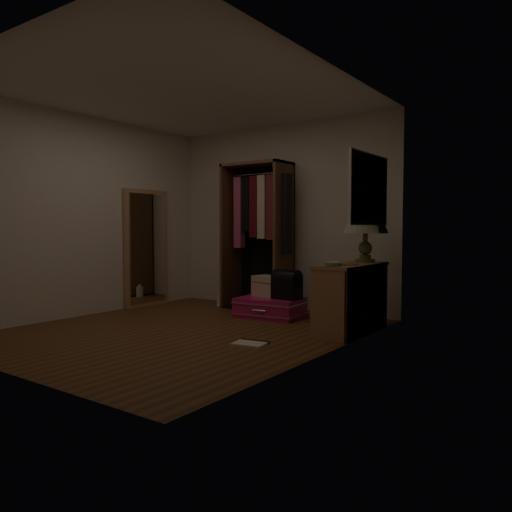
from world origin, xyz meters
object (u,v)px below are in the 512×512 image
(train_case, at_px, (268,286))
(table_lamp, at_px, (366,221))
(black_bag, at_px, (287,284))
(console_bookshelf, at_px, (352,296))
(white_jug, at_px, (221,300))
(open_wardrobe, at_px, (261,223))
(pink_suitcase, at_px, (270,307))
(floor_mirror, at_px, (147,248))

(train_case, bearing_deg, table_lamp, 14.55)
(black_bag, xyz_separation_m, table_lamp, (1.01, 0.08, 0.78))
(console_bookshelf, xyz_separation_m, white_jug, (-2.33, 0.57, -0.31))
(console_bookshelf, relative_size, train_case, 2.47)
(open_wardrobe, bearing_deg, table_lamp, -13.06)
(pink_suitcase, height_order, black_bag, black_bag)
(train_case, xyz_separation_m, table_lamp, (1.34, -0.00, 0.84))
(open_wardrobe, height_order, black_bag, open_wardrobe)
(black_bag, relative_size, table_lamp, 0.58)
(table_lamp, height_order, white_jug, table_lamp)
(open_wardrobe, xyz_separation_m, white_jug, (-0.60, -0.17, -1.13))
(pink_suitcase, xyz_separation_m, white_jug, (-1.09, 0.33, -0.04))
(console_bookshelf, distance_m, table_lamp, 0.89)
(open_wardrobe, relative_size, pink_suitcase, 2.32)
(table_lamp, relative_size, white_jug, 3.17)
(console_bookshelf, relative_size, white_jug, 5.51)
(train_case, relative_size, table_lamp, 0.70)
(open_wardrobe, relative_size, table_lamp, 3.18)
(console_bookshelf, height_order, floor_mirror, floor_mirror)
(floor_mirror, bearing_deg, open_wardrobe, 27.03)
(black_bag, bearing_deg, table_lamp, 9.33)
(white_jug, bearing_deg, console_bookshelf, -13.66)
(black_bag, distance_m, white_jug, 1.41)
(console_bookshelf, bearing_deg, white_jug, 166.34)
(open_wardrobe, bearing_deg, floor_mirror, -152.97)
(open_wardrobe, relative_size, floor_mirror, 1.21)
(console_bookshelf, height_order, white_jug, console_bookshelf)
(open_wardrobe, height_order, white_jug, open_wardrobe)
(table_lamp, bearing_deg, open_wardrobe, 166.94)
(black_bag, relative_size, white_jug, 1.84)
(console_bookshelf, relative_size, pink_suitcase, 1.27)
(floor_mirror, relative_size, table_lamp, 2.63)
(pink_suitcase, xyz_separation_m, black_bag, (0.24, 0.02, 0.32))
(console_bookshelf, xyz_separation_m, pink_suitcase, (-1.24, 0.23, -0.27))
(open_wardrobe, distance_m, table_lamp, 1.78)
(console_bookshelf, bearing_deg, table_lamp, 89.41)
(white_jug, bearing_deg, pink_suitcase, -17.01)
(train_case, xyz_separation_m, white_jug, (-1.00, 0.23, -0.30))
(floor_mirror, distance_m, pink_suitcase, 2.14)
(table_lamp, xyz_separation_m, white_jug, (-2.34, 0.23, -1.14))
(open_wardrobe, bearing_deg, white_jug, -164.31)
(console_bookshelf, bearing_deg, pink_suitcase, 169.39)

